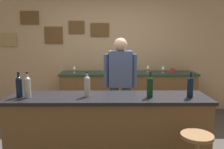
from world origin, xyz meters
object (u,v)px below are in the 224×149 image
at_px(wine_bottle_d, 150,86).
at_px(wine_glass_a, 74,68).
at_px(wine_bottle_a, 19,86).
at_px(coffee_mug, 172,70).
at_px(wine_glass_b, 130,67).
at_px(wine_glass_c, 148,67).
at_px(wine_bottle_e, 190,86).
at_px(bartender, 120,82).
at_px(wine_bottle_c, 87,85).
at_px(wine_bottle_b, 28,86).
at_px(wine_glass_d, 163,68).

height_order(wine_bottle_d, wine_glass_a, wine_bottle_d).
bearing_deg(wine_bottle_a, coffee_mug, 40.96).
xyz_separation_m(wine_glass_a, coffee_mug, (2.01, -0.01, -0.06)).
relative_size(wine_glass_b, wine_glass_c, 1.00).
bearing_deg(wine_glass_a, wine_bottle_e, -50.70).
bearing_deg(wine_glass_c, bartender, -116.51).
height_order(wine_glass_a, coffee_mug, wine_glass_a).
height_order(wine_glass_a, wine_glass_b, same).
bearing_deg(bartender, wine_bottle_c, -117.09).
xyz_separation_m(wine_bottle_d, wine_glass_c, (0.32, 2.16, -0.05)).
relative_size(wine_bottle_b, wine_glass_b, 1.97).
bearing_deg(wine_bottle_b, coffee_mug, 42.36).
bearing_deg(wine_glass_c, wine_bottle_d, -98.28).
distance_m(wine_bottle_b, wine_bottle_d, 1.45).
height_order(wine_glass_b, wine_glass_d, same).
distance_m(wine_bottle_d, wine_glass_c, 2.19).
height_order(wine_glass_d, coffee_mug, wine_glass_d).
distance_m(wine_bottle_d, wine_glass_a, 2.40).
xyz_separation_m(wine_bottle_e, wine_glass_d, (0.13, 2.05, -0.05)).
xyz_separation_m(wine_glass_c, coffee_mug, (0.49, -0.11, -0.06)).
height_order(wine_bottle_b, wine_glass_c, wine_bottle_b).
distance_m(wine_bottle_b, wine_bottle_e, 1.93).
distance_m(wine_glass_a, wine_glass_c, 1.53).
bearing_deg(wine_glass_a, coffee_mug, -0.24).
bearing_deg(wine_bottle_b, bartender, 38.31).
relative_size(bartender, wine_glass_a, 10.45).
bearing_deg(wine_bottle_c, wine_glass_c, 63.25).
distance_m(bartender, wine_bottle_e, 1.21).
bearing_deg(coffee_mug, wine_bottle_c, -127.71).
bearing_deg(wine_bottle_a, wine_glass_a, 80.53).
relative_size(bartender, wine_bottle_e, 5.29).
height_order(wine_bottle_c, wine_glass_c, wine_bottle_c).
distance_m(wine_bottle_c, wine_glass_a, 2.07).
height_order(wine_glass_c, wine_glass_d, same).
xyz_separation_m(wine_bottle_b, wine_glass_a, (0.24, 2.06, -0.05)).
bearing_deg(wine_glass_a, wine_bottle_b, -96.59).
height_order(bartender, wine_glass_b, bartender).
bearing_deg(wine_bottle_b, wine_glass_c, 50.74).
relative_size(wine_bottle_b, wine_glass_c, 1.97).
bearing_deg(wine_bottle_c, wine_glass_b, 72.04).
distance_m(wine_bottle_b, wine_glass_a, 2.08).
bearing_deg(wine_glass_b, wine_bottle_d, -88.14).
bearing_deg(wine_bottle_b, wine_glass_a, 83.41).
bearing_deg(wine_glass_b, bartender, -101.12).
distance_m(wine_bottle_a, wine_bottle_c, 0.81).
bearing_deg(wine_bottle_c, wine_glass_a, 102.93).
xyz_separation_m(bartender, wine_bottle_e, (0.79, -0.90, 0.12)).
bearing_deg(wine_bottle_e, wine_bottle_c, 177.55).
xyz_separation_m(bartender, wine_bottle_a, (-1.24, -0.89, 0.12)).
bearing_deg(wine_glass_b, wine_bottle_e, -75.67).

